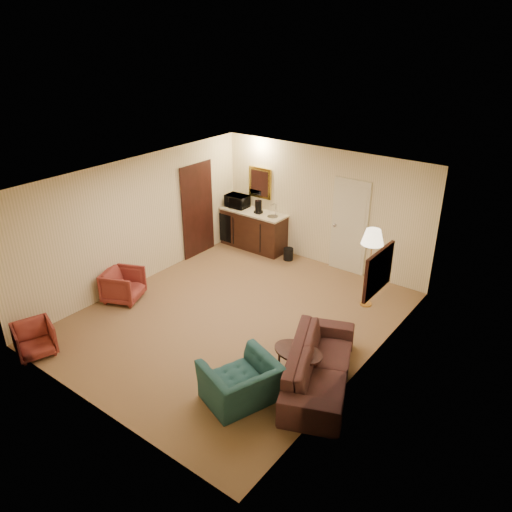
{
  "coord_description": "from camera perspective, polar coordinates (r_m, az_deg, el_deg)",
  "views": [
    {
      "loc": [
        5.01,
        -6.0,
        4.92
      ],
      "look_at": [
        0.1,
        0.5,
        1.09
      ],
      "focal_mm": 35.0,
      "sensor_mm": 36.0,
      "label": 1
    }
  ],
  "objects": [
    {
      "name": "floor_lamp",
      "position": [
        9.5,
        12.85,
        -1.36
      ],
      "size": [
        0.52,
        0.52,
        1.56
      ],
      "primitive_type": "cube",
      "rotation": [
        0.0,
        0.0,
        0.32
      ],
      "color": "gold",
      "rests_on": "ground"
    },
    {
      "name": "coffee_table",
      "position": [
        7.77,
        4.79,
        -12.1
      ],
      "size": [
        0.91,
        0.74,
        0.45
      ],
      "primitive_type": "cube",
      "rotation": [
        0.0,
        0.0,
        -0.3
      ],
      "color": "black",
      "rests_on": "ground"
    },
    {
      "name": "room_walls",
      "position": [
        9.06,
        0.04,
        4.46
      ],
      "size": [
        5.02,
        6.01,
        2.61
      ],
      "color": "#F8E4BA",
      "rests_on": "ground"
    },
    {
      "name": "microwave",
      "position": [
        11.92,
        -2.17,
        6.45
      ],
      "size": [
        0.54,
        0.31,
        0.36
      ],
      "primitive_type": "imported",
      "rotation": [
        0.0,
        0.0,
        0.03
      ],
      "color": "black",
      "rests_on": "wetbar_cabinet"
    },
    {
      "name": "coffee_maker",
      "position": [
        11.52,
        0.27,
        5.64
      ],
      "size": [
        0.17,
        0.17,
        0.3
      ],
      "primitive_type": "cylinder",
      "rotation": [
        0.0,
        0.0,
        0.03
      ],
      "color": "black",
      "rests_on": "wetbar_cabinet"
    },
    {
      "name": "waste_bin",
      "position": [
        11.36,
        3.71,
        0.22
      ],
      "size": [
        0.25,
        0.25,
        0.28
      ],
      "primitive_type": "cylinder",
      "rotation": [
        0.0,
        0.0,
        0.12
      ],
      "color": "black",
      "rests_on": "ground"
    },
    {
      "name": "rose_chair_near",
      "position": [
        9.97,
        -14.95,
        -3.08
      ],
      "size": [
        0.85,
        0.87,
        0.69
      ],
      "primitive_type": "imported",
      "rotation": [
        0.0,
        0.0,
        1.99
      ],
      "color": "maroon",
      "rests_on": "ground"
    },
    {
      "name": "wetbar_cabinet",
      "position": [
        11.84,
        -0.28,
        3.03
      ],
      "size": [
        1.64,
        0.58,
        0.92
      ],
      "primitive_type": "cube",
      "color": "#361C11",
      "rests_on": "ground"
    },
    {
      "name": "teal_armchair",
      "position": [
        7.17,
        -1.79,
        -13.59
      ],
      "size": [
        0.94,
        1.15,
        0.87
      ],
      "primitive_type": "imported",
      "rotation": [
        0.0,
        0.0,
        -1.91
      ],
      "color": "#204F50",
      "rests_on": "ground"
    },
    {
      "name": "sofa",
      "position": [
        7.54,
        7.32,
        -11.61
      ],
      "size": [
        1.44,
        2.27,
        0.86
      ],
      "primitive_type": "imported",
      "rotation": [
        0.0,
        0.0,
        1.97
      ],
      "color": "black",
      "rests_on": "ground"
    },
    {
      "name": "rose_chair_far",
      "position": [
        8.9,
        -24.02,
        -8.54
      ],
      "size": [
        0.71,
        0.74,
        0.61
      ],
      "primitive_type": "imported",
      "rotation": [
        0.0,
        0.0,
        1.24
      ],
      "color": "maroon",
      "rests_on": "ground"
    },
    {
      "name": "ground",
      "position": [
        9.23,
        -2.38,
        -7.06
      ],
      "size": [
        6.0,
        6.0,
        0.0
      ],
      "primitive_type": "plane",
      "color": "olive",
      "rests_on": "ground"
    }
  ]
}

